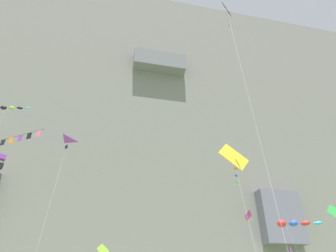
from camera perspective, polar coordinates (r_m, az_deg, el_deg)
cliff_face at (r=74.60m, az=-4.27°, el=-2.67°), size 180.00×33.88×76.20m
kite_diamond_upper_left at (r=29.67m, az=12.21°, el=21.28°), size 1.83×4.84×28.45m
kite_box_low_left at (r=40.95m, az=-31.16°, el=-6.27°), size 2.91×5.67×18.12m
kite_delta_mid_left at (r=36.72m, az=-20.70°, el=-4.45°), size 2.10×6.48×18.83m
kite_banner_low_center at (r=23.48m, az=-29.22°, el=-3.52°), size 4.43×4.06×13.38m
kite_windsock_high_left at (r=36.24m, az=24.13°, el=-17.76°), size 4.40×3.61×10.36m
kite_windsock_near_cliff at (r=49.27m, az=-29.52°, el=3.18°), size 4.54×5.96×27.89m
kite_diamond_far_right at (r=45.49m, az=16.26°, el=-17.71°), size 2.61×6.41×13.91m
kite_diamond_upper_right at (r=20.55m, az=13.40°, el=-6.58°), size 2.46×1.57×12.80m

